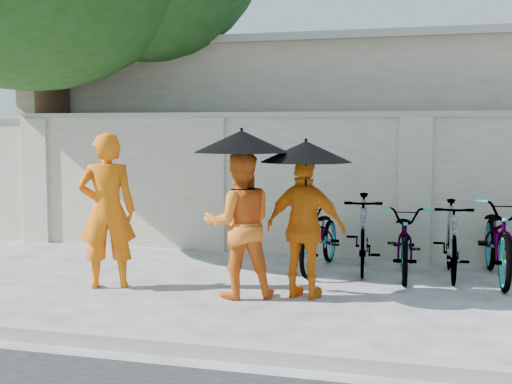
# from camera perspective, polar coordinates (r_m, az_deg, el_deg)

# --- Properties ---
(ground) EXTENTS (80.00, 80.00, 0.00)m
(ground) POSITION_cam_1_polar(r_m,az_deg,el_deg) (7.70, -4.27, -8.77)
(ground) COLOR silver
(kerb) EXTENTS (40.00, 0.16, 0.12)m
(kerb) POSITION_cam_1_polar(r_m,az_deg,el_deg) (6.18, -9.91, -11.78)
(kerb) COLOR #A5A596
(kerb) RESTS_ON ground
(compound_wall) EXTENTS (20.00, 0.30, 2.00)m
(compound_wall) POSITION_cam_1_polar(r_m,az_deg,el_deg) (10.36, 7.13, 0.41)
(compound_wall) COLOR beige
(compound_wall) RESTS_ON ground
(building_behind) EXTENTS (14.00, 6.00, 3.20)m
(building_behind) POSITION_cam_1_polar(r_m,az_deg,el_deg) (14.01, 13.68, 3.99)
(building_behind) COLOR beige
(building_behind) RESTS_ON ground
(monk_left) EXTENTS (0.78, 0.66, 1.80)m
(monk_left) POSITION_cam_1_polar(r_m,az_deg,el_deg) (8.39, -11.83, -1.46)
(monk_left) COLOR orange
(monk_left) RESTS_ON ground
(monk_center) EXTENTS (0.96, 0.88, 1.61)m
(monk_center) POSITION_cam_1_polar(r_m,az_deg,el_deg) (7.76, -1.33, -2.61)
(monk_center) COLOR orange
(monk_center) RESTS_ON ground
(parasol_center) EXTENTS (1.03, 1.03, 0.92)m
(parasol_center) POSITION_cam_1_polar(r_m,az_deg,el_deg) (7.60, -1.16, 4.07)
(parasol_center) COLOR black
(parasol_center) RESTS_ON ground
(monk_right) EXTENTS (0.95, 0.51, 1.54)m
(monk_right) POSITION_cam_1_polar(r_m,az_deg,el_deg) (7.74, 3.96, -2.90)
(monk_right) COLOR orange
(monk_right) RESTS_ON ground
(parasol_right) EXTENTS (0.98, 0.98, 0.84)m
(parasol_right) POSITION_cam_1_polar(r_m,az_deg,el_deg) (7.58, 4.02, 3.24)
(parasol_right) COLOR black
(parasol_right) RESTS_ON ground
(bike_0) EXTENTS (0.70, 1.76, 0.91)m
(bike_0) POSITION_cam_1_polar(r_m,az_deg,el_deg) (9.33, 5.15, -3.47)
(bike_0) COLOR slate
(bike_0) RESTS_ON ground
(bike_1) EXTENTS (0.67, 1.71, 1.00)m
(bike_1) POSITION_cam_1_polar(r_m,az_deg,el_deg) (9.29, 8.57, -3.27)
(bike_1) COLOR slate
(bike_1) RESTS_ON ground
(bike_2) EXTENTS (0.78, 1.82, 0.93)m
(bike_2) POSITION_cam_1_polar(r_m,az_deg,el_deg) (9.07, 11.88, -3.75)
(bike_2) COLOR slate
(bike_2) RESTS_ON ground
(bike_3) EXTENTS (0.57, 1.63, 0.96)m
(bike_3) POSITION_cam_1_polar(r_m,az_deg,el_deg) (9.10, 15.38, -3.69)
(bike_3) COLOR slate
(bike_3) RESTS_ON ground
(bike_4) EXTENTS (0.86, 2.03, 1.04)m
(bike_4) POSITION_cam_1_polar(r_m,az_deg,el_deg) (9.13, 18.86, -3.52)
(bike_4) COLOR slate
(bike_4) RESTS_ON ground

